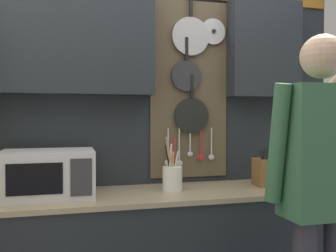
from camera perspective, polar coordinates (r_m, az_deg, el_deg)
back_wall_unit at (r=2.58m, az=-2.72°, el=3.32°), size 2.74×0.20×2.30m
microwave at (r=2.30m, az=-17.81°, el=-6.93°), size 0.52×0.37×0.27m
knife_block at (r=2.63m, az=14.37°, el=-6.77°), size 0.12×0.16×0.27m
utensil_crock at (r=2.39m, az=0.66°, el=-7.70°), size 0.13×0.13×0.34m
person at (r=2.03m, az=22.15°, el=-7.31°), size 0.54×0.63×1.78m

